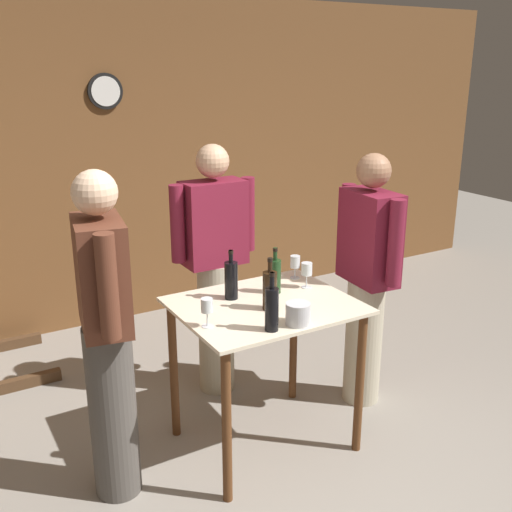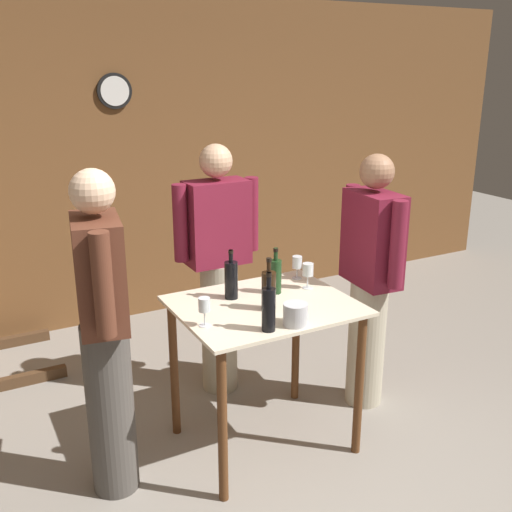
{
  "view_description": "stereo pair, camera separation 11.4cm",
  "coord_description": "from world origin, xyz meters",
  "px_view_note": "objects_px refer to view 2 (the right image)",
  "views": [
    {
      "loc": [
        -1.42,
        -1.92,
        2.16
      ],
      "look_at": [
        0.18,
        0.8,
        1.14
      ],
      "focal_mm": 42.0,
      "sensor_mm": 36.0,
      "label": 1
    },
    {
      "loc": [
        -1.32,
        -1.98,
        2.16
      ],
      "look_at": [
        0.18,
        0.8,
        1.14
      ],
      "focal_mm": 42.0,
      "sensor_mm": 36.0,
      "label": 2
    }
  ],
  "objects_px": {
    "wine_glass_near_center": "(308,270)",
    "person_visitor_with_scarf": "(104,332)",
    "wine_bottle_center": "(269,290)",
    "wine_bottle_right": "(276,275)",
    "person_host": "(218,266)",
    "person_visitor_bearded": "(370,278)",
    "wine_glass_near_right": "(297,263)",
    "ice_bucket": "(295,314)",
    "wine_bottle_left": "(231,279)",
    "wine_bottle_far_left": "(269,308)",
    "wine_glass_near_left": "(204,306)"
  },
  "relations": [
    {
      "from": "wine_bottle_far_left",
      "to": "person_visitor_bearded",
      "type": "height_order",
      "value": "person_visitor_bearded"
    },
    {
      "from": "person_visitor_with_scarf",
      "to": "person_visitor_bearded",
      "type": "relative_size",
      "value": 1.04
    },
    {
      "from": "wine_glass_near_center",
      "to": "person_host",
      "type": "bearing_deg",
      "value": 116.1
    },
    {
      "from": "wine_bottle_center",
      "to": "wine_bottle_right",
      "type": "height_order",
      "value": "wine_bottle_center"
    },
    {
      "from": "wine_bottle_far_left",
      "to": "wine_glass_near_center",
      "type": "height_order",
      "value": "wine_bottle_far_left"
    },
    {
      "from": "wine_glass_near_center",
      "to": "ice_bucket",
      "type": "xyz_separation_m",
      "value": [
        -0.34,
        -0.41,
        -0.05
      ]
    },
    {
      "from": "wine_glass_near_center",
      "to": "wine_bottle_left",
      "type": "bearing_deg",
      "value": 171.23
    },
    {
      "from": "wine_glass_near_center",
      "to": "person_visitor_bearded",
      "type": "xyz_separation_m",
      "value": [
        0.47,
        -0.0,
        -0.13
      ]
    },
    {
      "from": "person_visitor_bearded",
      "to": "ice_bucket",
      "type": "bearing_deg",
      "value": -153.27
    },
    {
      "from": "ice_bucket",
      "to": "person_visitor_with_scarf",
      "type": "height_order",
      "value": "person_visitor_with_scarf"
    },
    {
      "from": "wine_bottle_left",
      "to": "wine_bottle_right",
      "type": "distance_m",
      "value": 0.26
    },
    {
      "from": "person_visitor_bearded",
      "to": "wine_glass_near_center",
      "type": "bearing_deg",
      "value": 179.56
    },
    {
      "from": "wine_bottle_far_left",
      "to": "wine_glass_near_left",
      "type": "distance_m",
      "value": 0.33
    },
    {
      "from": "person_visitor_bearded",
      "to": "wine_bottle_right",
      "type": "bearing_deg",
      "value": 177.54
    },
    {
      "from": "wine_bottle_center",
      "to": "wine_glass_near_center",
      "type": "xyz_separation_m",
      "value": [
        0.36,
        0.17,
        -0.0
      ]
    },
    {
      "from": "wine_bottle_right",
      "to": "wine_glass_near_left",
      "type": "height_order",
      "value": "wine_bottle_right"
    },
    {
      "from": "ice_bucket",
      "to": "person_visitor_bearded",
      "type": "relative_size",
      "value": 0.08
    },
    {
      "from": "wine_bottle_far_left",
      "to": "wine_bottle_right",
      "type": "bearing_deg",
      "value": 56.15
    },
    {
      "from": "wine_bottle_left",
      "to": "wine_glass_near_center",
      "type": "bearing_deg",
      "value": -8.77
    },
    {
      "from": "wine_bottle_far_left",
      "to": "wine_glass_near_center",
      "type": "xyz_separation_m",
      "value": [
        0.49,
        0.4,
        -0.01
      ]
    },
    {
      "from": "wine_bottle_left",
      "to": "person_visitor_bearded",
      "type": "bearing_deg",
      "value": -4.62
    },
    {
      "from": "wine_glass_near_center",
      "to": "wine_bottle_far_left",
      "type": "bearing_deg",
      "value": -140.68
    },
    {
      "from": "wine_bottle_far_left",
      "to": "wine_glass_near_center",
      "type": "distance_m",
      "value": 0.64
    },
    {
      "from": "wine_glass_near_center",
      "to": "person_visitor_with_scarf",
      "type": "height_order",
      "value": "person_visitor_with_scarf"
    },
    {
      "from": "wine_bottle_left",
      "to": "ice_bucket",
      "type": "relative_size",
      "value": 2.24
    },
    {
      "from": "wine_bottle_left",
      "to": "person_visitor_with_scarf",
      "type": "xyz_separation_m",
      "value": [
        -0.76,
        -0.14,
        -0.1
      ]
    },
    {
      "from": "wine_bottle_right",
      "to": "person_visitor_with_scarf",
      "type": "height_order",
      "value": "person_visitor_with_scarf"
    },
    {
      "from": "wine_glass_near_right",
      "to": "ice_bucket",
      "type": "distance_m",
      "value": 0.69
    },
    {
      "from": "wine_bottle_right",
      "to": "person_visitor_with_scarf",
      "type": "distance_m",
      "value": 1.03
    },
    {
      "from": "wine_bottle_center",
      "to": "ice_bucket",
      "type": "height_order",
      "value": "wine_bottle_center"
    },
    {
      "from": "wine_bottle_far_left",
      "to": "wine_glass_near_left",
      "type": "bearing_deg",
      "value": 142.22
    },
    {
      "from": "wine_bottle_center",
      "to": "wine_glass_near_left",
      "type": "xyz_separation_m",
      "value": [
        -0.39,
        -0.03,
        -0.0
      ]
    },
    {
      "from": "ice_bucket",
      "to": "person_host",
      "type": "xyz_separation_m",
      "value": [
        0.04,
        1.02,
        -0.05
      ]
    },
    {
      "from": "wine_glass_near_center",
      "to": "person_visitor_with_scarf",
      "type": "bearing_deg",
      "value": -177.0
    },
    {
      "from": "wine_glass_near_left",
      "to": "wine_glass_near_center",
      "type": "height_order",
      "value": "wine_glass_near_center"
    },
    {
      "from": "wine_bottle_left",
      "to": "wine_bottle_right",
      "type": "relative_size",
      "value": 1.05
    },
    {
      "from": "wine_bottle_right",
      "to": "wine_glass_near_center",
      "type": "height_order",
      "value": "wine_bottle_right"
    },
    {
      "from": "wine_glass_near_center",
      "to": "person_visitor_bearded",
      "type": "height_order",
      "value": "person_visitor_bearded"
    },
    {
      "from": "wine_glass_near_left",
      "to": "wine_glass_near_right",
      "type": "bearing_deg",
      "value": 25.51
    },
    {
      "from": "wine_glass_near_right",
      "to": "person_host",
      "type": "distance_m",
      "value": 0.56
    },
    {
      "from": "person_visitor_with_scarf",
      "to": "wine_bottle_far_left",
      "type": "bearing_deg",
      "value": -24.76
    },
    {
      "from": "wine_glass_near_left",
      "to": "wine_bottle_center",
      "type": "bearing_deg",
      "value": 4.95
    },
    {
      "from": "wine_bottle_far_left",
      "to": "ice_bucket",
      "type": "relative_size",
      "value": 2.4
    },
    {
      "from": "ice_bucket",
      "to": "person_visitor_with_scarf",
      "type": "distance_m",
      "value": 0.95
    },
    {
      "from": "wine_bottle_left",
      "to": "person_visitor_with_scarf",
      "type": "height_order",
      "value": "person_visitor_with_scarf"
    },
    {
      "from": "wine_bottle_center",
      "to": "ice_bucket",
      "type": "relative_size",
      "value": 2.29
    },
    {
      "from": "person_visitor_with_scarf",
      "to": "person_host",
      "type": "bearing_deg",
      "value": 36.17
    },
    {
      "from": "wine_bottle_far_left",
      "to": "wine_glass_near_right",
      "type": "bearing_deg",
      "value": 47.55
    },
    {
      "from": "person_host",
      "to": "person_visitor_bearded",
      "type": "height_order",
      "value": "person_host"
    },
    {
      "from": "wine_glass_near_left",
      "to": "wine_glass_near_center",
      "type": "bearing_deg",
      "value": 15.16
    }
  ]
}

